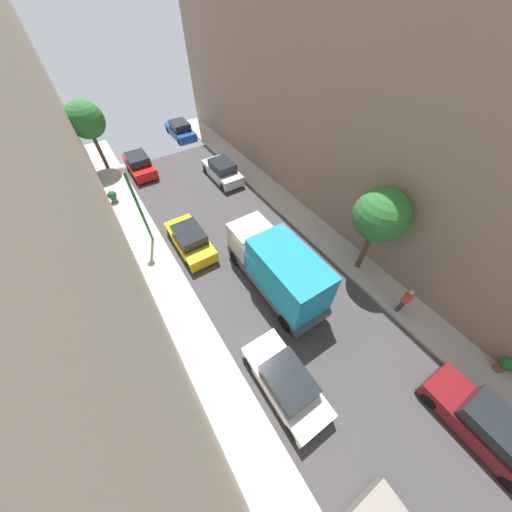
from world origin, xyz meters
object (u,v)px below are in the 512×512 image
(street_tree_0, at_px, (85,120))
(potted_plant_0, at_px, (112,196))
(parked_car_right_3, at_px, (180,130))
(parked_car_left_2, at_px, (286,382))
(parked_car_left_4, at_px, (139,164))
(parked_car_right_1, at_px, (486,425))
(potted_plant_2, at_px, (505,365))
(parked_car_right_2, at_px, (222,171))
(pedestrian, at_px, (405,300))
(parked_car_left_3, at_px, (190,240))
(lamp_post, at_px, (133,195))
(street_tree_1, at_px, (381,216))
(delivery_truck, at_px, (278,268))

(street_tree_0, distance_m, potted_plant_0, 6.31)
(parked_car_right_3, xyz_separation_m, potted_plant_0, (-8.37, -7.38, -0.07))
(parked_car_left_2, distance_m, parked_car_right_3, 25.17)
(parked_car_left_2, height_order, street_tree_0, street_tree_0)
(parked_car_left_4, distance_m, parked_car_right_1, 26.26)
(potted_plant_2, bearing_deg, parked_car_right_2, 98.38)
(parked_car_left_4, bearing_deg, pedestrian, -70.79)
(parked_car_right_1, height_order, parked_car_right_3, same)
(parked_car_left_3, bearing_deg, lamp_post, 134.13)
(street_tree_1, bearing_deg, street_tree_0, 117.02)
(lamp_post, bearing_deg, parked_car_right_1, -66.83)
(parked_car_right_2, height_order, street_tree_0, street_tree_0)
(delivery_truck, distance_m, pedestrian, 6.53)
(parked_car_left_3, bearing_deg, parked_car_right_3, 69.95)
(parked_car_left_3, distance_m, parked_car_right_3, 15.75)
(parked_car_right_1, relative_size, potted_plant_0, 4.77)
(parked_car_left_3, relative_size, parked_car_right_3, 1.00)
(parked_car_left_4, xyz_separation_m, delivery_truck, (2.70, -15.99, 1.07))
(parked_car_left_2, distance_m, parked_car_right_2, 16.57)
(parked_car_left_2, bearing_deg, potted_plant_2, -28.86)
(parked_car_right_1, xyz_separation_m, street_tree_0, (-7.73, 27.76, 3.37))
(parked_car_left_4, bearing_deg, lamp_post, -102.40)
(parked_car_right_1, relative_size, lamp_post, 0.79)
(potted_plant_2, height_order, lamp_post, lamp_post)
(parked_car_left_2, bearing_deg, parked_car_right_2, 70.98)
(parked_car_right_2, relative_size, parked_car_right_3, 1.00)
(parked_car_left_2, relative_size, potted_plant_2, 4.49)
(parked_car_left_4, xyz_separation_m, lamp_post, (-1.90, -8.64, 2.94))
(parked_car_right_2, height_order, pedestrian, pedestrian)
(parked_car_right_3, height_order, pedestrian, pedestrian)
(street_tree_1, bearing_deg, parked_car_left_3, 138.05)
(parked_car_right_2, bearing_deg, potted_plant_0, 169.55)
(potted_plant_0, bearing_deg, parked_car_right_3, 41.39)
(parked_car_left_2, bearing_deg, parked_car_left_4, 90.00)
(parked_car_left_3, height_order, street_tree_1, street_tree_1)
(parked_car_right_2, bearing_deg, parked_car_right_1, -90.00)
(street_tree_0, bearing_deg, potted_plant_2, -68.42)
(parked_car_left_3, distance_m, potted_plant_0, 7.99)
(parked_car_right_1, bearing_deg, potted_plant_2, 12.84)
(parked_car_right_1, distance_m, potted_plant_0, 24.02)
(parked_car_right_3, bearing_deg, pedestrian, -85.85)
(delivery_truck, distance_m, lamp_post, 8.87)
(parked_car_left_3, xyz_separation_m, delivery_truck, (2.70, -5.39, 1.07))
(potted_plant_0, bearing_deg, parked_car_left_4, 46.97)
(parked_car_left_4, distance_m, parked_car_right_2, 7.18)
(delivery_truck, xyz_separation_m, street_tree_1, (4.93, -1.47, 2.25))
(parked_car_right_2, height_order, delivery_truck, delivery_truck)
(street_tree_1, xyz_separation_m, potted_plant_0, (-10.61, 14.28, -3.39))
(pedestrian, relative_size, lamp_post, 0.32)
(street_tree_1, bearing_deg, parked_car_right_2, 99.95)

